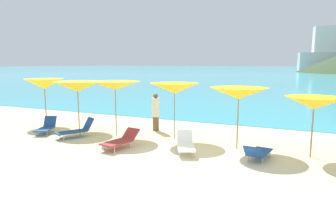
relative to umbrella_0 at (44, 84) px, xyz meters
name	(u,v)px	position (x,y,z in m)	size (l,w,h in m)	color
ground_plane	(244,117)	(8.68, 7.16, -2.20)	(50.00, 100.00, 0.30)	beige
ocean_water	(304,68)	(8.68, 223.67, -2.04)	(650.00, 440.00, 0.02)	#38B7CC
umbrella_0	(44,84)	(0.00, 0.00, 0.00)	(2.03, 2.03, 2.32)	#9E7F59
umbrella_1	(77,87)	(2.42, -0.32, -0.04)	(2.26, 2.26, 2.26)	#9E7F59
umbrella_2	(115,86)	(4.75, -0.68, 0.10)	(2.31, 2.31, 2.34)	#9E7F59
umbrella_3	(175,88)	(7.23, -0.11, 0.03)	(2.00, 2.00, 2.30)	#9E7F59
umbrella_4	(239,93)	(9.90, -0.53, -0.04)	(2.17, 2.17, 2.23)	#9E7F59
umbrella_5	(314,103)	(12.34, -0.55, -0.25)	(1.99, 1.99, 2.01)	#9E7F59
lounge_chair_0	(186,144)	(8.40, -1.80, -1.75)	(1.13, 1.57, 0.67)	white
lounge_chair_2	(46,127)	(1.63, -1.56, -1.77)	(1.03, 1.43, 0.69)	#1E478C
lounge_chair_3	(121,140)	(6.04, -2.26, -1.74)	(0.90, 1.62, 0.64)	#A53333
lounge_chair_4	(258,152)	(10.80, -1.64, -1.78)	(0.75, 1.51, 0.60)	#1E478C
lounge_chair_6	(77,129)	(3.38, -1.59, -1.73)	(1.19, 1.64, 0.77)	#1E478C
beachgoer_0	(156,111)	(5.84, 0.94, -1.16)	(0.38, 0.38, 1.72)	brown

